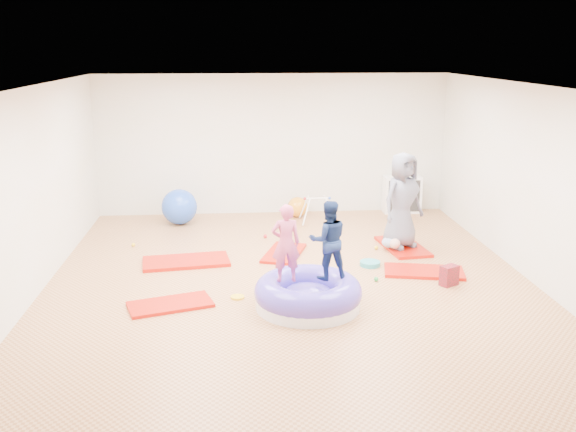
{
  "coord_description": "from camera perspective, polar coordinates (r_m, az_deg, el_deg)",
  "views": [
    {
      "loc": [
        -0.76,
        -8.77,
        3.32
      ],
      "look_at": [
        0.0,
        0.3,
        0.9
      ],
      "focal_mm": 40.0,
      "sensor_mm": 36.0,
      "label": 1
    }
  ],
  "objects": [
    {
      "name": "room",
      "position": [
        9.01,
        0.16,
        2.58
      ],
      "size": [
        7.01,
        8.01,
        2.81
      ],
      "color": "tan",
      "rests_on": "ground"
    },
    {
      "name": "gym_mat_rear_right",
      "position": [
        11.06,
        10.16,
        -2.69
      ],
      "size": [
        0.74,
        1.27,
        0.05
      ],
      "primitive_type": "cube",
      "rotation": [
        0.0,
        0.0,
        1.69
      ],
      "color": "#BF0E05",
      "rests_on": "ground"
    },
    {
      "name": "gym_mat_right",
      "position": [
        9.92,
        11.99,
        -4.85
      ],
      "size": [
        1.27,
        0.82,
        0.05
      ],
      "primitive_type": "cube",
      "rotation": [
        0.0,
        0.0,
        -0.21
      ],
      "color": "#BF0E05",
      "rests_on": "ground"
    },
    {
      "name": "backpack",
      "position": [
        9.48,
        14.13,
        -5.15
      ],
      "size": [
        0.3,
        0.26,
        0.29
      ],
      "primitive_type": "cube",
      "rotation": [
        0.0,
        0.0,
        0.52
      ],
      "color": "#B30C1E",
      "rests_on": "ground"
    },
    {
      "name": "infant_play_gym",
      "position": [
        12.39,
        2.6,
        0.91
      ],
      "size": [
        0.64,
        0.61,
        0.49
      ],
      "rotation": [
        0.0,
        0.0,
        -0.37
      ],
      "color": "white",
      "rests_on": "ground"
    },
    {
      "name": "yellow_toy",
      "position": [
        8.81,
        -4.51,
        -7.2
      ],
      "size": [
        0.19,
        0.19,
        0.03
      ],
      "primitive_type": "cylinder",
      "color": "yellow",
      "rests_on": "ground"
    },
    {
      "name": "infant",
      "position": [
        10.8,
        9.32,
        -2.33
      ],
      "size": [
        0.36,
        0.37,
        0.21
      ],
      "color": "#91A4CA",
      "rests_on": "gym_mat_rear_right"
    },
    {
      "name": "exercise_ball_blue",
      "position": [
        12.44,
        -9.64,
        0.81
      ],
      "size": [
        0.68,
        0.68,
        0.68
      ],
      "primitive_type": "sphere",
      "color": "blue",
      "rests_on": "ground"
    },
    {
      "name": "gym_mat_center_back",
      "position": [
        10.56,
        -0.37,
        -3.32
      ],
      "size": [
        0.85,
        1.19,
        0.04
      ],
      "primitive_type": "cube",
      "rotation": [
        0.0,
        0.0,
        1.25
      ],
      "color": "#BF0E05",
      "rests_on": "ground"
    },
    {
      "name": "inflatable_cushion",
      "position": [
        8.44,
        1.79,
        -7.02
      ],
      "size": [
        1.42,
        1.42,
        0.45
      ],
      "rotation": [
        0.0,
        0.0,
        -0.2
      ],
      "color": "white",
      "rests_on": "ground"
    },
    {
      "name": "cube_shelf",
      "position": [
        13.34,
        10.09,
        1.91
      ],
      "size": [
        0.75,
        0.37,
        0.75
      ],
      "color": "white",
      "rests_on": "ground"
    },
    {
      "name": "ball_pit_balls",
      "position": [
        9.95,
        1.24,
        -4.39
      ],
      "size": [
        4.17,
        3.3,
        0.07
      ],
      "color": "green",
      "rests_on": "ground"
    },
    {
      "name": "child_navy",
      "position": [
        8.31,
        3.61,
        -1.83
      ],
      "size": [
        0.54,
        0.43,
        1.05
      ],
      "primitive_type": "imported",
      "rotation": [
        0.0,
        0.0,
        3.21
      ],
      "color": "navy",
      "rests_on": "inflatable_cushion"
    },
    {
      "name": "gym_mat_front_left",
      "position": [
        8.67,
        -10.42,
        -7.74
      ],
      "size": [
        1.19,
        0.84,
        0.04
      ],
      "primitive_type": "cube",
      "rotation": [
        0.0,
        0.0,
        0.31
      ],
      "color": "#BF0E05",
      "rests_on": "ground"
    },
    {
      "name": "balance_disc",
      "position": [
        10.1,
        7.3,
        -4.22
      ],
      "size": [
        0.32,
        0.32,
        0.07
      ],
      "primitive_type": "cylinder",
      "color": "teal",
      "rests_on": "ground"
    },
    {
      "name": "gym_mat_mid_left",
      "position": [
        10.27,
        -9.05,
        -4.01
      ],
      "size": [
        1.42,
        0.84,
        0.06
      ],
      "primitive_type": "cube",
      "rotation": [
        0.0,
        0.0,
        0.13
      ],
      "color": "#BF0E05",
      "rests_on": "ground"
    },
    {
      "name": "child_pink",
      "position": [
        8.21,
        -0.2,
        -2.09
      ],
      "size": [
        0.39,
        0.27,
        1.03
      ],
      "primitive_type": "imported",
      "rotation": [
        0.0,
        0.0,
        3.21
      ],
      "color": "#D3507C",
      "rests_on": "inflatable_cushion"
    },
    {
      "name": "adult_caregiver",
      "position": [
        10.77,
        10.13,
        1.38
      ],
      "size": [
        0.93,
        0.82,
        1.6
      ],
      "primitive_type": "imported",
      "rotation": [
        0.0,
        0.0,
        0.51
      ],
      "color": "slate",
      "rests_on": "gym_mat_rear_right"
    },
    {
      "name": "exercise_ball_orange",
      "position": [
        12.82,
        0.86,
        0.8
      ],
      "size": [
        0.4,
        0.4,
        0.4
      ],
      "primitive_type": "sphere",
      "color": "orange",
      "rests_on": "ground"
    }
  ]
}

